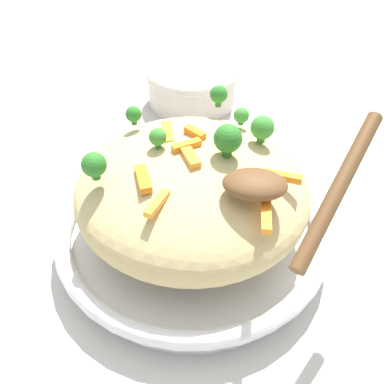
# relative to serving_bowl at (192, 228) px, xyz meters

# --- Properties ---
(ground_plane) EXTENTS (2.40, 2.40, 0.00)m
(ground_plane) POSITION_rel_serving_bowl_xyz_m (0.00, 0.00, -0.02)
(ground_plane) COLOR beige
(serving_bowl) EXTENTS (0.30, 0.30, 0.04)m
(serving_bowl) POSITION_rel_serving_bowl_xyz_m (0.00, 0.00, 0.00)
(serving_bowl) COLOR silver
(serving_bowl) RESTS_ON ground_plane
(pasta_mound) EXTENTS (0.24, 0.24, 0.10)m
(pasta_mound) POSITION_rel_serving_bowl_xyz_m (0.00, 0.00, 0.06)
(pasta_mound) COLOR #D1BA7A
(pasta_mound) RESTS_ON serving_bowl
(carrot_piece_0) EXTENTS (0.01, 0.04, 0.01)m
(carrot_piece_0) POSITION_rel_serving_bowl_xyz_m (0.07, -0.07, 0.10)
(carrot_piece_0) COLOR orange
(carrot_piece_0) RESTS_ON pasta_mound
(carrot_piece_1) EXTENTS (0.03, 0.02, 0.01)m
(carrot_piece_1) POSITION_rel_serving_bowl_xyz_m (-0.01, 0.01, 0.11)
(carrot_piece_1) COLOR orange
(carrot_piece_1) RESTS_ON pasta_mound
(carrot_piece_2) EXTENTS (0.02, 0.04, 0.01)m
(carrot_piece_2) POSITION_rel_serving_bowl_xyz_m (-0.03, 0.03, 0.10)
(carrot_piece_2) COLOR orange
(carrot_piece_2) RESTS_ON pasta_mound
(carrot_piece_3) EXTENTS (0.02, 0.03, 0.01)m
(carrot_piece_3) POSITION_rel_serving_bowl_xyz_m (0.00, -0.01, 0.11)
(carrot_piece_3) COLOR orange
(carrot_piece_3) RESTS_ON pasta_mound
(carrot_piece_4) EXTENTS (0.02, 0.03, 0.01)m
(carrot_piece_4) POSITION_rel_serving_bowl_xyz_m (-0.02, -0.07, 0.10)
(carrot_piece_4) COLOR orange
(carrot_piece_4) RESTS_ON pasta_mound
(carrot_piece_5) EXTENTS (0.02, 0.02, 0.01)m
(carrot_piece_5) POSITION_rel_serving_bowl_xyz_m (-0.00, 0.03, 0.11)
(carrot_piece_5) COLOR orange
(carrot_piece_5) RESTS_ON pasta_mound
(carrot_piece_6) EXTENTS (0.02, 0.04, 0.01)m
(carrot_piece_6) POSITION_rel_serving_bowl_xyz_m (-0.04, -0.04, 0.10)
(carrot_piece_6) COLOR orange
(carrot_piece_6) RESTS_ON pasta_mound
(carrot_piece_7) EXTENTS (0.04, 0.01, 0.01)m
(carrot_piece_7) POSITION_rel_serving_bowl_xyz_m (0.09, -0.02, 0.10)
(carrot_piece_7) COLOR orange
(carrot_piece_7) RESTS_ON pasta_mound
(broccoli_floret_0) EXTENTS (0.02, 0.02, 0.03)m
(broccoli_floret_0) POSITION_rel_serving_bowl_xyz_m (-0.08, -0.04, 0.11)
(broccoli_floret_0) COLOR #296820
(broccoli_floret_0) RESTS_ON pasta_mound
(broccoli_floret_1) EXTENTS (0.02, 0.02, 0.03)m
(broccoli_floret_1) POSITION_rel_serving_bowl_xyz_m (0.07, 0.04, 0.12)
(broccoli_floret_1) COLOR #377928
(broccoli_floret_1) RESTS_ON pasta_mound
(broccoli_floret_2) EXTENTS (0.02, 0.02, 0.02)m
(broccoli_floret_2) POSITION_rel_serving_bowl_xyz_m (-0.03, 0.01, 0.12)
(broccoli_floret_2) COLOR #377928
(broccoli_floret_2) RESTS_ON pasta_mound
(broccoli_floret_3) EXTENTS (0.02, 0.02, 0.02)m
(broccoli_floret_3) POSITION_rel_serving_bowl_xyz_m (0.05, 0.07, 0.11)
(broccoli_floret_3) COLOR #377928
(broccoli_floret_3) RESTS_ON pasta_mound
(broccoli_floret_4) EXTENTS (0.02, 0.02, 0.02)m
(broccoli_floret_4) POSITION_rel_serving_bowl_xyz_m (-0.07, 0.06, 0.11)
(broccoli_floret_4) COLOR #296820
(broccoli_floret_4) RESTS_ON pasta_mound
(broccoli_floret_5) EXTENTS (0.02, 0.02, 0.03)m
(broccoli_floret_5) POSITION_rel_serving_bowl_xyz_m (0.02, 0.10, 0.11)
(broccoli_floret_5) COLOR #296820
(broccoli_floret_5) RESTS_ON pasta_mound
(broccoli_floret_6) EXTENTS (0.03, 0.03, 0.03)m
(broccoli_floret_6) POSITION_rel_serving_bowl_xyz_m (0.03, 0.00, 0.12)
(broccoli_floret_6) COLOR #296820
(broccoli_floret_6) RESTS_ON pasta_mound
(serving_spoon) EXTENTS (0.12, 0.13, 0.07)m
(serving_spoon) POSITION_rel_serving_bowl_xyz_m (0.08, -0.06, 0.12)
(serving_spoon) COLOR brown
(serving_spoon) RESTS_ON pasta_mound
(companion_bowl) EXTENTS (0.15, 0.15, 0.06)m
(companion_bowl) POSITION_rel_serving_bowl_xyz_m (-0.03, 0.32, 0.01)
(companion_bowl) COLOR beige
(companion_bowl) RESTS_ON ground_plane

